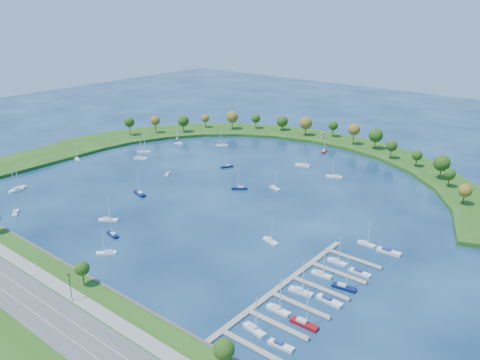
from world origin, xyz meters
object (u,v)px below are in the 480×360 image
Objects in this scene: moored_boat_10 at (334,176)px; moored_boat_15 at (324,151)px; moored_boat_1 at (179,143)px; moored_boat_5 at (177,140)px; moored_boat_7 at (140,193)px; moored_boat_19 at (16,190)px; moored_boat_18 at (239,188)px; moored_boat_2 at (222,145)px; docked_boat_2 at (278,309)px; moored_boat_12 at (168,173)px; moored_boat_17 at (15,212)px; docked_boat_5 at (329,300)px; moored_boat_4 at (303,165)px; docked_boat_0 at (254,329)px; docked_boat_6 at (322,274)px; moored_boat_9 at (18,188)px; harbor_tower at (323,135)px; docked_boat_7 at (344,286)px; docked_boat_9 at (360,273)px; docked_boat_8 at (337,261)px; moored_boat_16 at (227,166)px; moored_boat_0 at (275,187)px; docked_boat_4 at (301,291)px; moored_boat_11 at (113,234)px; docked_boat_10 at (366,243)px; dock_system at (300,292)px; moored_boat_3 at (108,219)px; docked_boat_11 at (389,251)px; moored_boat_13 at (77,159)px; moored_boat_14 at (271,240)px; moored_boat_8 at (144,151)px.

moored_boat_10 is 49.37m from moored_boat_15.
moored_boat_1 is 8.29m from moored_boat_5.
moored_boat_19 is at bearing 49.65° from moored_boat_7.
moored_boat_2 is at bearing -82.26° from moored_boat_18.
docked_boat_2 is at bearing 10.94° from moored_boat_5.
moored_boat_12 is 0.86× the size of moored_boat_17.
moored_boat_18 is at bearing 91.07° from moored_boat_2.
moored_boat_17 is at bearing -164.11° from docked_boat_5.
moored_boat_4 reaches higher than docked_boat_0.
moored_boat_12 is 0.81× the size of docked_boat_6.
moored_boat_9 reaches higher than moored_boat_10.
harbor_tower is 192.35m from docked_boat_7.
docked_boat_7 is 1.52× the size of docked_boat_9.
moored_boat_2 is at bearing 145.84° from docked_boat_8.
harbor_tower is at bearing -123.15° from moored_boat_18.
docked_boat_2 is at bearing 100.00° from docked_boat_0.
docked_boat_2 reaches higher than moored_boat_15.
moored_boat_1 is 204.59m from docked_boat_5.
moored_boat_16 reaches higher than harbor_tower.
moored_boat_7 reaches higher than moored_boat_0.
moored_boat_16 is at bearing 142.55° from docked_boat_6.
moored_boat_16 is (-30.57, -64.49, -0.01)m from moored_boat_15.
moored_boat_17 is 161.09m from docked_boat_9.
docked_boat_8 reaches higher than moored_boat_17.
docked_boat_6 is (0.01, 14.39, -0.03)m from docked_boat_4.
docked_boat_0 is (86.75, -12.59, 0.03)m from moored_boat_11.
docked_boat_10 is at bearing -117.88° from moored_boat_17.
docked_boat_9 is at bearing 66.46° from dock_system.
docked_boat_8 is (78.55, -36.75, -0.03)m from moored_boat_18.
moored_boat_10 is (24.81, -6.07, -0.00)m from moored_boat_4.
moored_boat_3 is 1.13× the size of moored_boat_16.
moored_boat_5 is at bearing 143.99° from docked_boat_7.
docked_boat_2 is at bearing -95.94° from docked_boat_4.
docked_boat_11 is (119.63, -39.93, -0.17)m from moored_boat_16.
docked_boat_2 is at bearing -174.08° from moored_boat_13.
moored_boat_3 is at bearing 38.99° from moored_boat_10.
moored_boat_5 is 0.93× the size of docked_boat_2.
moored_boat_11 is at bearing 174.58° from moored_boat_13.
docked_boat_5 is at bearing -67.93° from docked_boat_8.
docked_boat_7 is (183.99, -96.66, 0.03)m from moored_boat_5.
moored_boat_3 is 72.66m from moored_boat_18.
moored_boat_2 is 0.98× the size of moored_boat_14.
docked_boat_7 reaches higher than moored_boat_18.
harbor_tower is 0.42× the size of moored_boat_0.
moored_boat_7 reaches higher than moored_boat_9.
moored_boat_3 is 126.61m from moored_boat_4.
docked_boat_2 is 1.29× the size of docked_boat_11.
moored_boat_8 is 176.37m from docked_boat_8.
moored_boat_2 is 147.41m from moored_boat_17.
docked_boat_10 is at bearing 101.17° from moored_boat_10.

